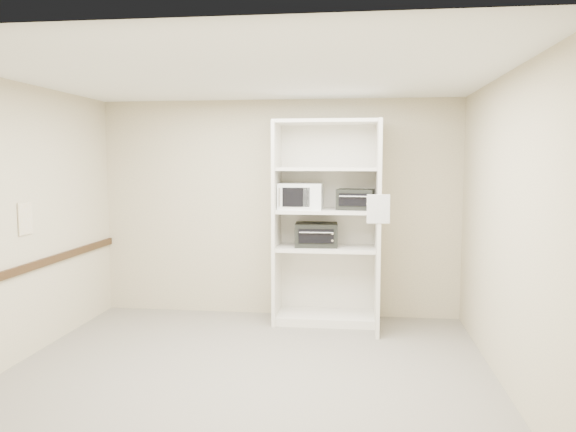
# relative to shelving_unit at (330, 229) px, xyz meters

# --- Properties ---
(floor) EXTENTS (4.50, 4.00, 0.01)m
(floor) POSITION_rel_shelving_unit_xyz_m (-0.67, -1.70, -1.13)
(floor) COLOR slate
(floor) RESTS_ON ground
(ceiling) EXTENTS (4.50, 4.00, 0.01)m
(ceiling) POSITION_rel_shelving_unit_xyz_m (-0.67, -1.70, 1.57)
(ceiling) COLOR white
(wall_back) EXTENTS (4.50, 0.02, 2.70)m
(wall_back) POSITION_rel_shelving_unit_xyz_m (-0.67, 0.30, 0.22)
(wall_back) COLOR beige
(wall_back) RESTS_ON ground
(wall_front) EXTENTS (4.50, 0.02, 2.70)m
(wall_front) POSITION_rel_shelving_unit_xyz_m (-0.67, -3.70, 0.22)
(wall_front) COLOR beige
(wall_front) RESTS_ON ground
(wall_left) EXTENTS (0.02, 4.00, 2.70)m
(wall_left) POSITION_rel_shelving_unit_xyz_m (-2.92, -1.70, 0.22)
(wall_left) COLOR beige
(wall_left) RESTS_ON ground
(wall_right) EXTENTS (0.02, 4.00, 2.70)m
(wall_right) POSITION_rel_shelving_unit_xyz_m (1.58, -1.70, 0.22)
(wall_right) COLOR beige
(wall_right) RESTS_ON ground
(shelving_unit) EXTENTS (1.24, 0.92, 2.42)m
(shelving_unit) POSITION_rel_shelving_unit_xyz_m (0.00, 0.00, 0.00)
(shelving_unit) COLOR silver
(shelving_unit) RESTS_ON floor
(microwave) EXTENTS (0.52, 0.40, 0.31)m
(microwave) POSITION_rel_shelving_unit_xyz_m (-0.36, -0.01, 0.39)
(microwave) COLOR white
(microwave) RESTS_ON shelving_unit
(toaster_oven_upper) EXTENTS (0.46, 0.37, 0.24)m
(toaster_oven_upper) POSITION_rel_shelving_unit_xyz_m (0.30, 0.01, 0.36)
(toaster_oven_upper) COLOR black
(toaster_oven_upper) RESTS_ON shelving_unit
(toaster_oven_lower) EXTENTS (0.52, 0.41, 0.28)m
(toaster_oven_lower) POSITION_rel_shelving_unit_xyz_m (-0.17, 0.02, -0.07)
(toaster_oven_lower) COLOR black
(toaster_oven_lower) RESTS_ON shelving_unit
(paper_sign) EXTENTS (0.24, 0.03, 0.30)m
(paper_sign) POSITION_rel_shelving_unit_xyz_m (0.54, -0.63, 0.30)
(paper_sign) COLOR white
(paper_sign) RESTS_ON shelving_unit
(chair_rail) EXTENTS (0.04, 3.98, 0.08)m
(chair_rail) POSITION_rel_shelving_unit_xyz_m (-2.89, -1.70, -0.23)
(chair_rail) COLOR #311F0F
(chair_rail) RESTS_ON wall_left
(wall_poster) EXTENTS (0.01, 0.23, 0.32)m
(wall_poster) POSITION_rel_shelving_unit_xyz_m (-2.90, -1.57, 0.25)
(wall_poster) COLOR silver
(wall_poster) RESTS_ON wall_left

